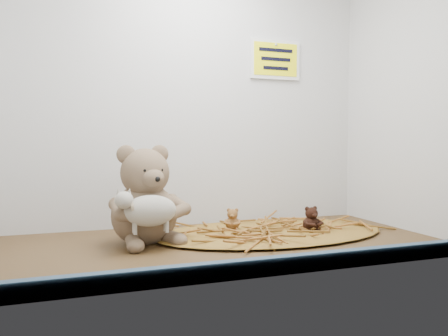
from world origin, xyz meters
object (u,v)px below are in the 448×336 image
object	(u,v)px
mini_teddy_brown	(311,218)
mini_teddy_tan	(233,218)
main_teddy	(144,194)
toy_lamb	(150,211)

from	to	relation	value
mini_teddy_brown	mini_teddy_tan	bearing A→B (deg)	150.47
main_teddy	mini_teddy_tan	size ratio (longest dim) A/B	4.10
toy_lamb	mini_teddy_brown	distance (cm)	47.18
toy_lamb	mini_teddy_brown	bearing A→B (deg)	4.29
mini_teddy_tan	mini_teddy_brown	distance (cm)	22.75
mini_teddy_tan	mini_teddy_brown	size ratio (longest dim) A/B	0.86
toy_lamb	mini_teddy_tan	size ratio (longest dim) A/B	2.64
toy_lamb	mini_teddy_tan	distance (cm)	30.19
main_teddy	toy_lamb	size ratio (longest dim) A/B	1.55
main_teddy	mini_teddy_tan	distance (cm)	28.06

